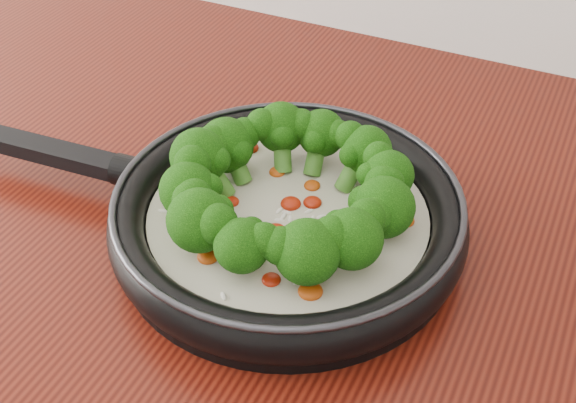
% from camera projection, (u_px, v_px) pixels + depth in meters
% --- Properties ---
extents(skillet, '(0.55, 0.37, 0.10)m').
position_uv_depth(skillet, '(284.00, 209.00, 0.72)').
color(skillet, black).
rests_on(skillet, counter).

